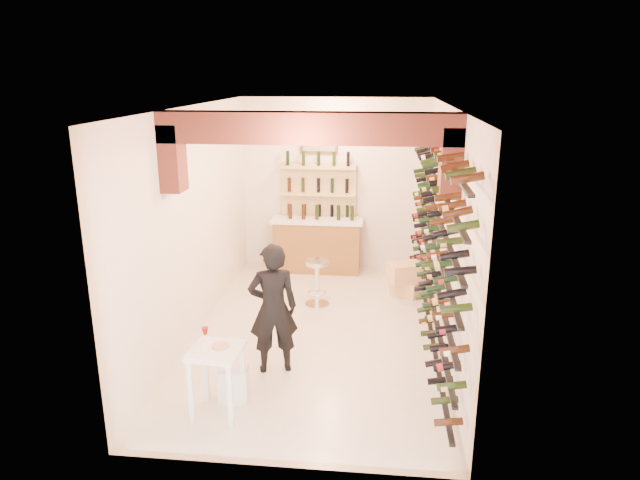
# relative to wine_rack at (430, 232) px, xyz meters

# --- Properties ---
(ground) EXTENTS (6.00, 6.00, 0.00)m
(ground) POSITION_rel_wine_rack_xyz_m (-1.53, 0.00, -1.55)
(ground) COLOR beige
(ground) RESTS_ON ground
(room_shell) EXTENTS (3.52, 6.02, 3.21)m
(room_shell) POSITION_rel_wine_rack_xyz_m (-1.53, -0.26, 0.70)
(room_shell) COLOR white
(room_shell) RESTS_ON ground
(wine_rack) EXTENTS (0.32, 5.70, 2.56)m
(wine_rack) POSITION_rel_wine_rack_xyz_m (0.00, 0.00, 0.00)
(wine_rack) COLOR black
(wine_rack) RESTS_ON ground
(back_counter) EXTENTS (1.70, 0.62, 1.29)m
(back_counter) POSITION_rel_wine_rack_xyz_m (-1.83, 2.65, -1.02)
(back_counter) COLOR olive
(back_counter) RESTS_ON ground
(back_shelving) EXTENTS (1.40, 0.31, 2.73)m
(back_shelving) POSITION_rel_wine_rack_xyz_m (-1.83, 2.89, -0.38)
(back_shelving) COLOR #D6B578
(back_shelving) RESTS_ON ground
(tasting_table) EXTENTS (0.58, 0.58, 0.95)m
(tasting_table) POSITION_rel_wine_rack_xyz_m (-2.40, -2.17, -0.90)
(tasting_table) COLOR white
(tasting_table) RESTS_ON ground
(white_stool) EXTENTS (0.36, 0.36, 0.41)m
(white_stool) POSITION_rel_wine_rack_xyz_m (-2.30, -1.88, -1.35)
(white_stool) COLOR white
(white_stool) RESTS_ON ground
(person) EXTENTS (0.70, 0.56, 1.67)m
(person) POSITION_rel_wine_rack_xyz_m (-1.96, -1.16, -0.71)
(person) COLOR black
(person) RESTS_ON ground
(chrome_barstool) EXTENTS (0.39, 0.39, 0.76)m
(chrome_barstool) POSITION_rel_wine_rack_xyz_m (-1.65, 0.96, -1.11)
(chrome_barstool) COLOR silver
(chrome_barstool) RESTS_ON ground
(crate_lower) EXTENTS (0.51, 0.44, 0.26)m
(crate_lower) POSITION_rel_wine_rack_xyz_m (-0.23, 1.52, -1.42)
(crate_lower) COLOR #DEAC7A
(crate_lower) RESTS_ON ground
(crate_upper) EXTENTS (0.65, 0.55, 0.32)m
(crate_upper) POSITION_rel_wine_rack_xyz_m (-0.23, 1.52, -1.13)
(crate_upper) COLOR #DEAC7A
(crate_upper) RESTS_ON crate_lower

